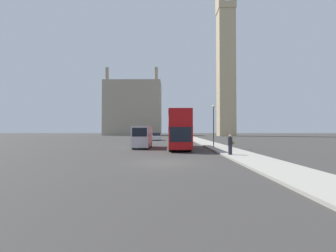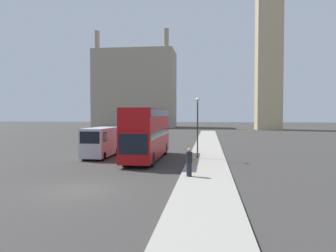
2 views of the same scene
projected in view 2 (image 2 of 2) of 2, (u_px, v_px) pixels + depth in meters
name	position (u px, v px, depth m)	size (l,w,h in m)	color
ground_plane	(79.00, 190.00, 17.18)	(300.00, 300.00, 0.00)	#383533
sidewalk_strip	(205.00, 192.00, 16.35)	(3.21, 120.00, 0.15)	#9E998E
building_block_distant	(135.00, 89.00, 101.14)	(24.23, 12.95, 28.52)	#9E937F
red_double_decker_bus	(147.00, 131.00, 28.57)	(2.45, 10.89, 4.47)	#A80F11
white_van	(100.00, 142.00, 30.02)	(2.04, 5.65, 2.74)	#B2B7BC
pedestrian	(189.00, 162.00, 20.14)	(0.55, 0.39, 1.74)	#23232D
street_lamp	(198.00, 118.00, 28.46)	(0.36, 0.36, 5.25)	#2D332D
parked_sedan	(148.00, 135.00, 51.13)	(1.83, 4.29, 1.65)	silver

